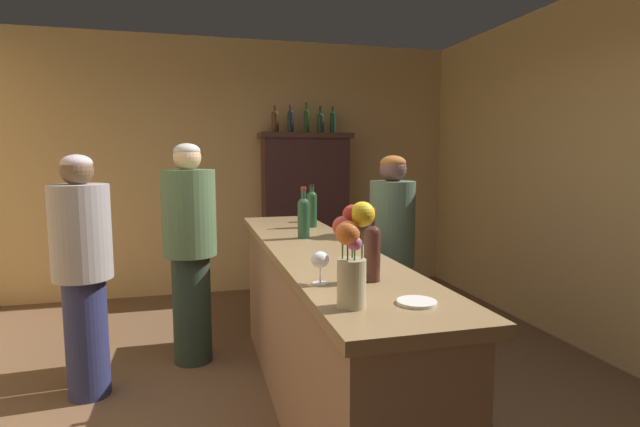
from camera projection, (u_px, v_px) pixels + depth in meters
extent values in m
cube|color=tan|center=(230.00, 168.00, 5.56)|extent=(5.33, 0.12, 2.86)
cube|color=#8B664D|center=(318.00, 335.00, 2.93)|extent=(0.51, 2.79, 0.98)
cube|color=olive|center=(318.00, 251.00, 2.87)|extent=(0.57, 2.90, 0.05)
cube|color=#3C2123|center=(305.00, 213.00, 5.56)|extent=(0.96, 0.33, 1.82)
cube|color=#412821|center=(305.00, 136.00, 5.45)|extent=(1.04, 0.39, 0.06)
cylinder|color=#22472D|center=(304.00, 221.00, 3.14)|extent=(0.08, 0.08, 0.22)
sphere|color=#22472D|center=(304.00, 204.00, 3.13)|extent=(0.08, 0.08, 0.08)
cylinder|color=#22472D|center=(303.00, 197.00, 3.13)|extent=(0.03, 0.03, 0.10)
cylinder|color=#AE2119|center=(303.00, 188.00, 3.12)|extent=(0.04, 0.04, 0.02)
cylinder|color=#234828|center=(312.00, 212.00, 3.63)|extent=(0.08, 0.08, 0.23)
sphere|color=#234828|center=(312.00, 196.00, 3.62)|extent=(0.08, 0.08, 0.08)
cylinder|color=#234828|center=(312.00, 192.00, 3.61)|extent=(0.03, 0.03, 0.07)
cylinder|color=black|center=(312.00, 186.00, 3.61)|extent=(0.03, 0.03, 0.02)
cylinder|color=#4A2620|center=(372.00, 257.00, 2.07)|extent=(0.07, 0.07, 0.21)
sphere|color=#4A2620|center=(372.00, 233.00, 2.05)|extent=(0.07, 0.07, 0.07)
cylinder|color=#4A2620|center=(373.00, 223.00, 2.05)|extent=(0.02, 0.02, 0.09)
cylinder|color=#AF1D21|center=(373.00, 211.00, 2.04)|extent=(0.03, 0.03, 0.02)
cylinder|color=white|center=(308.00, 221.00, 3.95)|extent=(0.07, 0.07, 0.00)
cylinder|color=white|center=(308.00, 216.00, 3.95)|extent=(0.01, 0.01, 0.08)
ellipsoid|color=white|center=(308.00, 207.00, 3.94)|extent=(0.08, 0.08, 0.08)
ellipsoid|color=maroon|center=(308.00, 210.00, 3.94)|extent=(0.06, 0.06, 0.03)
cylinder|color=white|center=(320.00, 283.00, 2.03)|extent=(0.07, 0.07, 0.00)
cylinder|color=white|center=(320.00, 275.00, 2.03)|extent=(0.01, 0.01, 0.06)
ellipsoid|color=white|center=(320.00, 260.00, 2.02)|extent=(0.08, 0.08, 0.07)
cylinder|color=tan|center=(351.00, 283.00, 1.71)|extent=(0.10, 0.10, 0.17)
cylinder|color=#38602D|center=(362.00, 246.00, 1.70)|extent=(0.01, 0.01, 0.23)
sphere|color=yellow|center=(362.00, 214.00, 1.69)|extent=(0.09, 0.09, 0.09)
cylinder|color=#38602D|center=(352.00, 246.00, 1.72)|extent=(0.01, 0.01, 0.22)
sphere|color=red|center=(353.00, 215.00, 1.71)|extent=(0.07, 0.07, 0.07)
cylinder|color=#38602D|center=(343.00, 252.00, 1.71)|extent=(0.01, 0.01, 0.18)
sphere|color=#CA443B|center=(343.00, 227.00, 1.70)|extent=(0.07, 0.07, 0.07)
cylinder|color=#38602D|center=(348.00, 257.00, 1.68)|extent=(0.01, 0.01, 0.17)
sphere|color=orange|center=(348.00, 233.00, 1.67)|extent=(0.09, 0.09, 0.09)
cylinder|color=#38602D|center=(354.00, 262.00, 1.68)|extent=(0.01, 0.01, 0.13)
sphere|color=#BE5285|center=(355.00, 243.00, 1.67)|extent=(0.05, 0.05, 0.05)
cylinder|color=white|center=(417.00, 302.00, 1.76)|extent=(0.15, 0.15, 0.01)
cylinder|color=#4C2B16|center=(275.00, 124.00, 5.35)|extent=(0.08, 0.08, 0.20)
sphere|color=#4C2B16|center=(275.00, 115.00, 5.34)|extent=(0.08, 0.08, 0.08)
cylinder|color=#4C2B16|center=(275.00, 111.00, 5.34)|extent=(0.03, 0.03, 0.09)
cylinder|color=#B7172B|center=(275.00, 106.00, 5.33)|extent=(0.03, 0.03, 0.02)
cylinder|color=#222B31|center=(291.00, 123.00, 5.40)|extent=(0.07, 0.07, 0.22)
sphere|color=#222B31|center=(290.00, 113.00, 5.38)|extent=(0.07, 0.07, 0.07)
cylinder|color=#222B31|center=(290.00, 109.00, 5.38)|extent=(0.03, 0.03, 0.08)
cylinder|color=#B1262C|center=(290.00, 105.00, 5.37)|extent=(0.03, 0.03, 0.02)
cylinder|color=#203D18|center=(307.00, 123.00, 5.44)|extent=(0.06, 0.06, 0.23)
sphere|color=#203D18|center=(307.00, 112.00, 5.43)|extent=(0.06, 0.06, 0.06)
cylinder|color=#203D18|center=(307.00, 108.00, 5.42)|extent=(0.02, 0.02, 0.09)
cylinder|color=black|center=(307.00, 104.00, 5.42)|extent=(0.03, 0.03, 0.02)
cylinder|color=#1E3326|center=(320.00, 125.00, 5.48)|extent=(0.08, 0.08, 0.19)
sphere|color=#1E3326|center=(320.00, 117.00, 5.47)|extent=(0.08, 0.08, 0.08)
cylinder|color=#1E3326|center=(320.00, 112.00, 5.47)|extent=(0.03, 0.03, 0.10)
cylinder|color=black|center=(320.00, 107.00, 5.46)|extent=(0.03, 0.03, 0.02)
cylinder|color=#133222|center=(333.00, 124.00, 5.52)|extent=(0.06, 0.06, 0.21)
sphere|color=#133222|center=(333.00, 115.00, 5.51)|extent=(0.06, 0.06, 0.06)
cylinder|color=#133222|center=(333.00, 111.00, 5.50)|extent=(0.02, 0.02, 0.07)
cylinder|color=black|center=(333.00, 107.00, 5.50)|extent=(0.02, 0.02, 0.02)
cylinder|color=navy|center=(87.00, 337.00, 3.15)|extent=(0.26, 0.26, 0.79)
cylinder|color=gray|center=(81.00, 232.00, 3.07)|extent=(0.36, 0.36, 0.60)
sphere|color=brown|center=(77.00, 170.00, 3.02)|extent=(0.20, 0.20, 0.20)
ellipsoid|color=#BBA5A9|center=(77.00, 163.00, 3.02)|extent=(0.19, 0.19, 0.11)
cylinder|color=#243227|center=(192.00, 309.00, 3.68)|extent=(0.28, 0.28, 0.82)
cylinder|color=#4E6944|center=(189.00, 213.00, 3.60)|extent=(0.39, 0.39, 0.64)
sphere|color=#E4B283|center=(187.00, 157.00, 3.55)|extent=(0.20, 0.20, 0.20)
ellipsoid|color=#BBB4AC|center=(187.00, 151.00, 3.54)|extent=(0.19, 0.19, 0.11)
cylinder|color=maroon|center=(390.00, 323.00, 3.39)|extent=(0.22, 0.22, 0.81)
cylinder|color=#4A604D|center=(392.00, 224.00, 3.31)|extent=(0.31, 0.31, 0.58)
sphere|color=brown|center=(393.00, 169.00, 3.26)|extent=(0.18, 0.18, 0.18)
ellipsoid|color=#975825|center=(393.00, 163.00, 3.26)|extent=(0.17, 0.17, 0.10)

